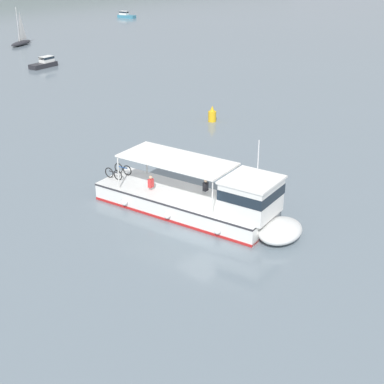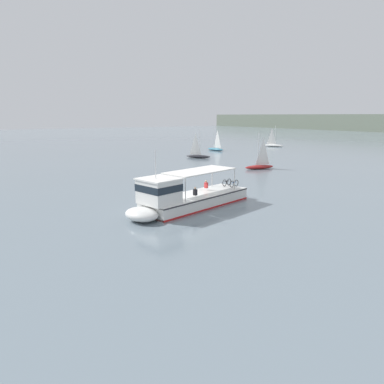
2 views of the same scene
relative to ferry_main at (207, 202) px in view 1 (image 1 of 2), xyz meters
name	(u,v)px [view 1 (image 1 of 2)]	position (x,y,z in m)	size (l,w,h in m)	color
ground_plane	(205,228)	(-0.88, -0.78, -1.01)	(400.00, 400.00, 0.00)	slate
ferry_main	(207,202)	(0.00, 0.00, 0.00)	(6.10, 13.07, 5.32)	white
motorboat_far_right	(126,15)	(48.36, 73.45, -0.47)	(2.43, 3.83, 1.26)	teal
motorboat_near_port	(45,63)	(13.69, 43.10, -0.47)	(3.80, 2.06, 1.26)	#232328
sailboat_far_left	(21,41)	(18.85, 59.29, -0.47)	(4.82, 3.72, 5.40)	#232328
channel_buoy	(212,115)	(13.25, 13.15, -0.45)	(0.70, 0.70, 1.40)	gold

